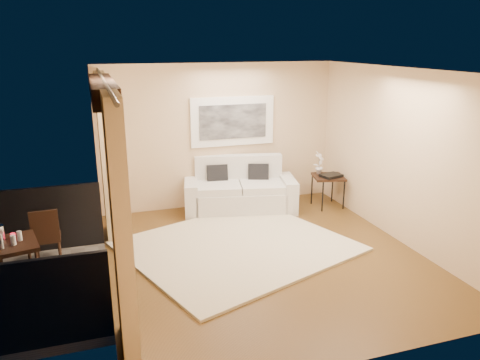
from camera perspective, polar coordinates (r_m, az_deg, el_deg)
floor at (r=7.04m, az=3.10°, el=-9.32°), size 5.00×5.00×0.00m
room_shell at (r=5.92m, az=-16.46°, el=10.57°), size 5.00×6.40×5.00m
balcony at (r=6.64m, az=-25.11°, el=-10.95°), size 1.81×2.60×1.17m
curtains at (r=6.15m, az=-15.38°, el=-0.43°), size 0.16×4.80×2.64m
artwork at (r=8.87m, az=-0.88°, el=7.16°), size 1.62×0.07×0.92m
rug at (r=7.32m, az=-0.36°, el=-8.06°), size 3.88×3.64×0.04m
sofa at (r=8.83m, az=-0.04°, el=-1.38°), size 2.19×1.29×0.99m
side_table at (r=9.06m, az=10.72°, el=0.15°), size 0.68×0.68×0.61m
tray at (r=8.98m, az=11.05°, el=0.54°), size 0.44×0.37×0.05m
orchid at (r=9.08m, az=9.63°, el=2.09°), size 0.28×0.27×0.45m
bistro_table at (r=6.30m, az=-26.41°, el=-7.61°), size 0.77×0.77×0.76m
balcony_chair_far at (r=7.10m, az=-22.58°, el=-6.06°), size 0.39×0.39×0.86m
candle at (r=6.37m, az=-25.94°, el=-6.17°), size 0.06×0.06×0.07m
vase at (r=6.11m, az=-27.09°, el=-6.70°), size 0.04×0.04×0.18m
glass_a at (r=6.17m, az=-25.92°, el=-6.61°), size 0.06×0.06×0.12m
glass_b at (r=6.27m, az=-25.30°, el=-6.18°), size 0.06×0.06×0.12m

